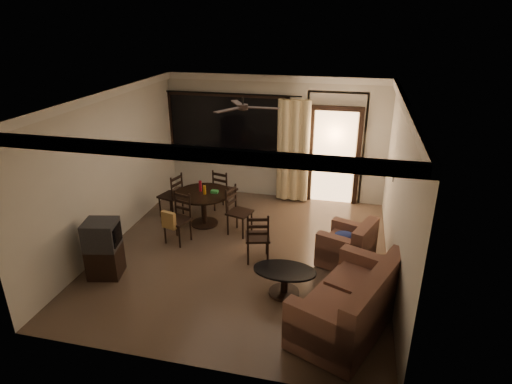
% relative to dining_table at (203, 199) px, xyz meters
% --- Properties ---
extents(ground, '(5.50, 5.50, 0.00)m').
position_rel_dining_table_xyz_m(ground, '(1.10, -0.95, -0.55)').
color(ground, '#7F6651').
rests_on(ground, ground).
extents(room_shell, '(5.50, 6.70, 5.50)m').
position_rel_dining_table_xyz_m(room_shell, '(1.69, 0.83, 1.28)').
color(room_shell, beige).
rests_on(room_shell, ground).
extents(dining_table, '(1.11, 1.11, 0.92)m').
position_rel_dining_table_xyz_m(dining_table, '(0.00, 0.00, 0.00)').
color(dining_table, black).
rests_on(dining_table, ground).
extents(dining_chair_west, '(0.52, 0.52, 0.95)m').
position_rel_dining_table_xyz_m(dining_chair_west, '(-0.81, 0.22, -0.27)').
color(dining_chair_west, black).
rests_on(dining_chair_west, ground).
extents(dining_chair_east, '(0.52, 0.52, 0.95)m').
position_rel_dining_table_xyz_m(dining_chair_east, '(0.80, -0.23, -0.27)').
color(dining_chair_east, black).
rests_on(dining_chair_east, ground).
extents(dining_chair_south, '(0.52, 0.56, 0.95)m').
position_rel_dining_table_xyz_m(dining_chair_south, '(-0.23, -0.83, -0.24)').
color(dining_chair_south, black).
rests_on(dining_chair_south, ground).
extents(dining_chair_north, '(0.52, 0.52, 0.95)m').
position_rel_dining_table_xyz_m(dining_chair_north, '(0.21, 0.76, -0.27)').
color(dining_chair_north, black).
rests_on(dining_chair_north, ground).
extents(tv_cabinet, '(0.60, 0.56, 0.98)m').
position_rel_dining_table_xyz_m(tv_cabinet, '(-0.95, -2.13, -0.06)').
color(tv_cabinet, black).
rests_on(tv_cabinet, ground).
extents(sofa, '(1.57, 2.01, 0.95)m').
position_rel_dining_table_xyz_m(sofa, '(3.01, -2.56, -0.17)').
color(sofa, '#4C2823').
rests_on(sofa, ground).
extents(armchair, '(1.03, 1.03, 0.81)m').
position_rel_dining_table_xyz_m(armchair, '(2.93, -0.89, -0.22)').
color(armchair, '#4C2823').
rests_on(armchair, ground).
extents(coffee_table, '(0.97, 0.58, 0.42)m').
position_rel_dining_table_xyz_m(coffee_table, '(2.00, -1.97, -0.27)').
color(coffee_table, black).
rests_on(coffee_table, ground).
extents(side_chair, '(0.51, 0.51, 0.94)m').
position_rel_dining_table_xyz_m(side_chair, '(1.38, -1.11, -0.27)').
color(side_chair, black).
rests_on(side_chair, ground).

